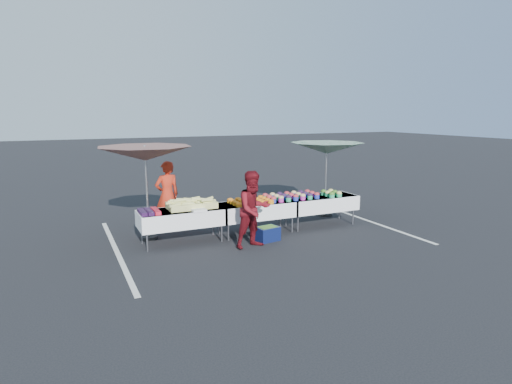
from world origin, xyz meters
name	(u,v)px	position (x,y,z in m)	size (l,w,h in m)	color
ground	(256,233)	(0.00, 0.00, 0.00)	(80.00, 80.00, 0.00)	black
stripe_left	(117,251)	(-3.20, 0.00, 0.00)	(0.10, 5.00, 0.00)	silver
stripe_right	(363,219)	(3.20, 0.00, 0.00)	(0.10, 5.00, 0.00)	silver
table_left	(182,217)	(-1.80, 0.00, 0.58)	(1.86, 0.81, 0.75)	white
table_center	(256,209)	(0.00, 0.00, 0.58)	(1.86, 0.81, 0.75)	white
table_right	(320,203)	(1.80, 0.00, 0.58)	(1.86, 0.81, 0.75)	white
berry_punnets	(149,212)	(-2.51, -0.06, 0.79)	(0.40, 0.54, 0.08)	black
corn_pile	(192,204)	(-1.55, 0.05, 0.84)	(1.16, 0.57, 0.26)	#D6DB70
plastic_bags	(199,210)	(-1.50, -0.30, 0.78)	(0.30, 0.25, 0.05)	white
carrot_bowls	(250,201)	(-0.15, -0.01, 0.80)	(0.95, 0.69, 0.11)	orange
potato_cups	(291,196)	(0.95, 0.00, 0.83)	(1.34, 0.58, 0.16)	#2435AB
bean_baskets	(331,193)	(2.06, -0.10, 0.82)	(0.36, 0.50, 0.15)	#29A468
vendor	(167,195)	(-1.78, 1.34, 0.84)	(0.61, 0.40, 1.68)	#B52814
customer	(254,210)	(-0.49, -0.94, 0.82)	(0.80, 0.62, 1.65)	#5E0E15
umbrella_left	(145,154)	(-2.41, 0.60, 1.93)	(2.60, 2.60, 2.13)	black
umbrella_right	(327,149)	(2.50, 0.80, 1.86)	(2.23, 2.23, 2.05)	black
storage_bin	(267,233)	(-0.02, -0.65, 0.17)	(0.55, 0.44, 0.33)	#0C153D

